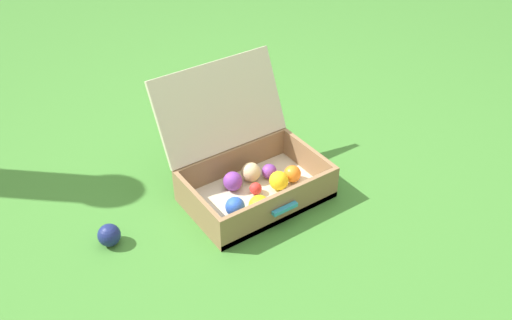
{
  "coord_description": "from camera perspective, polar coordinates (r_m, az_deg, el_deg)",
  "views": [
    {
      "loc": [
        -0.94,
        -1.44,
        1.46
      ],
      "look_at": [
        0.04,
        -0.01,
        0.19
      ],
      "focal_mm": 39.2,
      "sensor_mm": 36.0,
      "label": 1
    }
  ],
  "objects": [
    {
      "name": "ground_plane",
      "position": [
        2.26,
        -1.02,
        -4.05
      ],
      "size": [
        16.0,
        16.0,
        0.0
      ],
      "primitive_type": "plane",
      "color": "#3D7A2D"
    },
    {
      "name": "open_suitcase",
      "position": [
        2.23,
        -0.83,
        -1.02
      ],
      "size": [
        0.55,
        0.54,
        0.47
      ],
      "color": "beige",
      "rests_on": "ground"
    },
    {
      "name": "stray_ball_on_grass",
      "position": [
        2.11,
        -14.76,
        -7.42
      ],
      "size": [
        0.08,
        0.08,
        0.08
      ],
      "primitive_type": "sphere",
      "color": "navy",
      "rests_on": "ground"
    }
  ]
}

